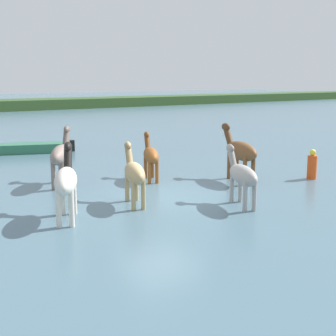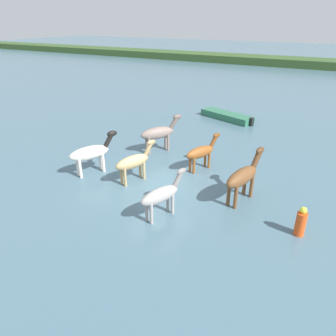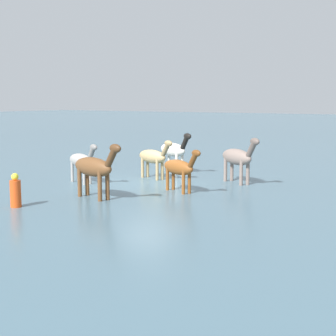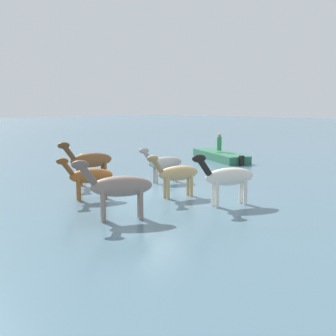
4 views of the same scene
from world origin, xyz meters
The scene contains 10 objects.
ground_plane centered at (0.00, 0.00, 0.00)m, with size 200.98×200.98×0.00m, color #476675.
distant_shoreline centered at (0.00, 44.63, 0.00)m, with size 180.88×6.00×2.40m, color #324E25.
horse_gray_outer centered at (1.04, 2.30, 0.95)m, with size 1.19×2.17×1.72m.
horse_lead centered at (3.74, 0.36, 1.13)m, with size 1.10×2.65×2.05m.
horse_pinto_flank centered at (-1.17, -0.37, 0.99)m, with size 1.10×2.29×1.79m.
horse_mid_herd centered at (1.42, -2.30, 0.96)m, with size 1.10×2.21×1.74m.
horse_chestnut_trailing centered at (-2.03, 3.34, 1.11)m, with size 1.74×2.40×2.02m.
horse_dark_mare centered at (-3.45, -0.69, 1.09)m, with size 1.46×2.45×1.97m.
boat_tender_starboard centered at (-0.74, 11.33, 0.16)m, with size 4.44×2.48×0.73m.
buoy_channel_marker centered at (6.26, -0.92, 0.51)m, with size 0.36×0.36×1.14m.
Camera 2 is at (6.60, -11.10, 6.97)m, focal length 33.55 mm.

